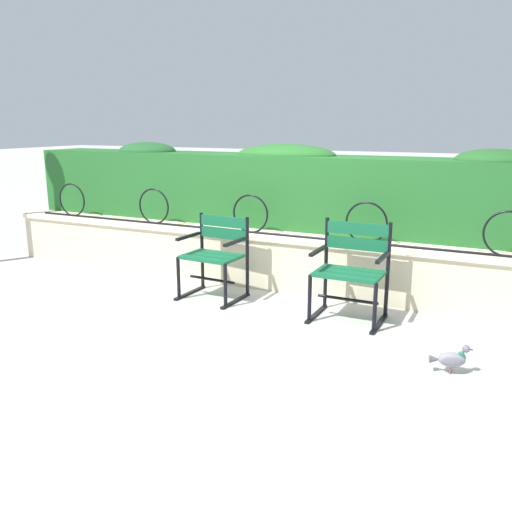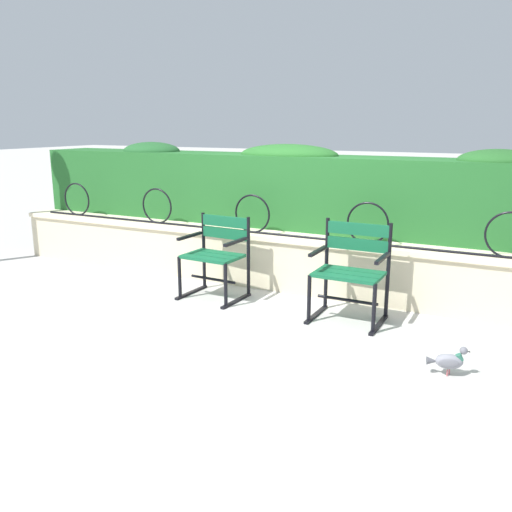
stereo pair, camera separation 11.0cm
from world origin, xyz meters
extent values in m
plane|color=#B7B5AF|center=(0.00, 0.00, 0.00)|extent=(60.00, 60.00, 0.00)
cube|color=beige|center=(0.00, 0.96, 0.27)|extent=(7.40, 0.35, 0.54)
cube|color=beige|center=(0.00, 0.96, 0.57)|extent=(7.40, 0.41, 0.05)
cylinder|color=black|center=(0.00, 0.88, 0.60)|extent=(6.86, 0.02, 0.02)
torus|color=black|center=(-2.95, 0.88, 0.80)|extent=(0.42, 0.02, 0.42)
torus|color=black|center=(-1.69, 0.88, 0.80)|extent=(0.42, 0.02, 0.42)
torus|color=black|center=(-0.43, 0.88, 0.80)|extent=(0.42, 0.02, 0.42)
torus|color=black|center=(0.83, 0.88, 0.80)|extent=(0.42, 0.02, 0.42)
torus|color=black|center=(2.09, 0.88, 0.80)|extent=(0.42, 0.02, 0.42)
cube|color=#236028|center=(0.00, 1.47, 0.99)|extent=(7.25, 0.68, 0.81)
ellipsoid|color=#225829|center=(-2.19, 1.47, 1.40)|extent=(0.77, 0.61, 0.23)
ellipsoid|color=#255F25|center=(-0.27, 1.47, 1.40)|extent=(1.17, 0.61, 0.24)
ellipsoid|color=#235823|center=(1.91, 1.47, 1.40)|extent=(0.76, 0.61, 0.22)
cube|color=#145B38|center=(-0.60, 0.18, 0.44)|extent=(0.56, 0.16, 0.03)
cube|color=#145B38|center=(-0.59, 0.31, 0.44)|extent=(0.56, 0.16, 0.03)
cube|color=#145B38|center=(-0.58, 0.45, 0.44)|extent=(0.56, 0.16, 0.03)
cube|color=#145B38|center=(-0.58, 0.55, 0.76)|extent=(0.56, 0.06, 0.11)
cube|color=#145B38|center=(-0.58, 0.55, 0.63)|extent=(0.56, 0.06, 0.11)
cylinder|color=black|center=(-0.30, 0.54, 0.41)|extent=(0.04, 0.04, 0.83)
cylinder|color=black|center=(-0.32, 0.11, 0.22)|extent=(0.04, 0.04, 0.44)
cube|color=black|center=(-0.31, 0.30, 0.01)|extent=(0.07, 0.52, 0.02)
cube|color=black|center=(-0.31, 0.30, 0.62)|extent=(0.06, 0.40, 0.03)
cylinder|color=black|center=(-0.86, 0.57, 0.41)|extent=(0.04, 0.04, 0.83)
cylinder|color=black|center=(-0.88, 0.14, 0.22)|extent=(0.04, 0.04, 0.44)
cube|color=black|center=(-0.87, 0.33, 0.01)|extent=(0.07, 0.52, 0.02)
cube|color=black|center=(-0.87, 0.33, 0.62)|extent=(0.06, 0.40, 0.03)
cylinder|color=black|center=(-0.59, 0.31, 0.20)|extent=(0.53, 0.06, 0.03)
cube|color=#145B38|center=(0.84, 0.15, 0.44)|extent=(0.59, 0.13, 0.03)
cube|color=#145B38|center=(0.84, 0.28, 0.44)|extent=(0.59, 0.13, 0.03)
cube|color=#145B38|center=(0.84, 0.42, 0.44)|extent=(0.59, 0.13, 0.03)
cube|color=#145B38|center=(0.84, 0.52, 0.81)|extent=(0.59, 0.03, 0.11)
cube|color=#145B38|center=(0.84, 0.52, 0.66)|extent=(0.59, 0.03, 0.11)
cylinder|color=black|center=(1.14, 0.52, 0.44)|extent=(0.04, 0.04, 0.89)
cylinder|color=black|center=(1.13, 0.09, 0.22)|extent=(0.04, 0.04, 0.44)
cube|color=black|center=(1.14, 0.28, 0.01)|extent=(0.04, 0.52, 0.02)
cube|color=black|center=(1.14, 0.28, 0.62)|extent=(0.04, 0.40, 0.03)
cylinder|color=black|center=(0.55, 0.53, 0.44)|extent=(0.04, 0.04, 0.89)
cylinder|color=black|center=(0.54, 0.10, 0.22)|extent=(0.04, 0.04, 0.44)
cube|color=black|center=(0.55, 0.29, 0.01)|extent=(0.04, 0.52, 0.02)
cube|color=black|center=(0.55, 0.29, 0.62)|extent=(0.04, 0.40, 0.03)
cylinder|color=black|center=(0.84, 0.28, 0.20)|extent=(0.56, 0.03, 0.03)
ellipsoid|color=gray|center=(1.82, -0.45, 0.11)|extent=(0.21, 0.15, 0.11)
cylinder|color=#2D6B56|center=(1.89, -0.43, 0.14)|extent=(0.07, 0.06, 0.06)
sphere|color=slate|center=(1.91, -0.42, 0.20)|extent=(0.06, 0.06, 0.06)
cone|color=black|center=(1.94, -0.41, 0.19)|extent=(0.03, 0.02, 0.01)
cone|color=#595960|center=(1.71, -0.48, 0.10)|extent=(0.09, 0.08, 0.06)
ellipsoid|color=slate|center=(1.80, -0.41, 0.11)|extent=(0.14, 0.06, 0.07)
ellipsoid|color=slate|center=(1.83, -0.49, 0.11)|extent=(0.14, 0.06, 0.07)
cylinder|color=#C6515B|center=(1.83, -0.43, 0.03)|extent=(0.01, 0.01, 0.05)
cylinder|color=#C6515B|center=(1.82, -0.47, 0.03)|extent=(0.01, 0.01, 0.05)
camera|label=1|loc=(2.11, -4.29, 1.75)|focal=38.11mm
camera|label=2|loc=(2.21, -4.24, 1.75)|focal=38.11mm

